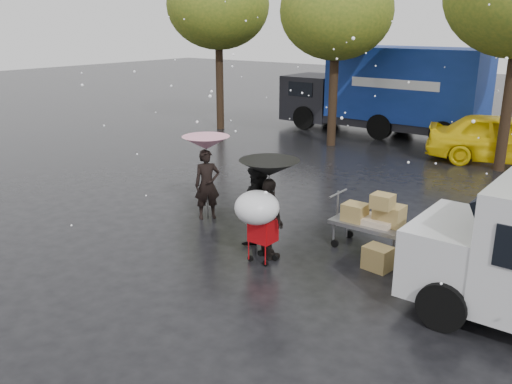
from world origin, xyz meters
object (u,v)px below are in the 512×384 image
Objects in this scene: shopping_cart at (258,211)px; blue_truck at (386,91)px; yellow_taxi at (504,139)px; vendor_cart at (374,217)px; person_black at (269,219)px; person_pink at (207,184)px.

blue_truck is at bearing 104.86° from shopping_cart.
yellow_taxi is at bearing -23.31° from blue_truck.
vendor_cart is 12.44m from blue_truck.
shopping_cart is 0.31× the size of yellow_taxi.
blue_truck is (-4.97, 11.35, 1.03)m from vendor_cart.
yellow_taxi is (1.65, 11.05, -0.25)m from shopping_cart.
person_black is 0.44m from shopping_cart.
vendor_cart is 1.04× the size of shopping_cart.
blue_truck is at bearing 113.64° from vendor_cart.
person_pink reaches higher than yellow_taxi.
person_black is at bearing -74.39° from person_pink.
person_black is 0.34× the size of yellow_taxi.
person_black is at bearing 91.47° from shopping_cart.
shopping_cart is at bearing 115.34° from person_black.
yellow_taxi is at bearing 88.75° from vendor_cart.
person_black is at bearing -74.79° from blue_truck.
blue_truck is (-3.52, 13.27, 0.69)m from shopping_cart.
vendor_cart is (3.93, 0.60, -0.10)m from person_pink.
blue_truck is (-3.51, 12.91, 0.95)m from person_black.
vendor_cart is 0.18× the size of blue_truck.
yellow_taxi is at bearing 81.52° from shopping_cart.
vendor_cart is 0.32× the size of yellow_taxi.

